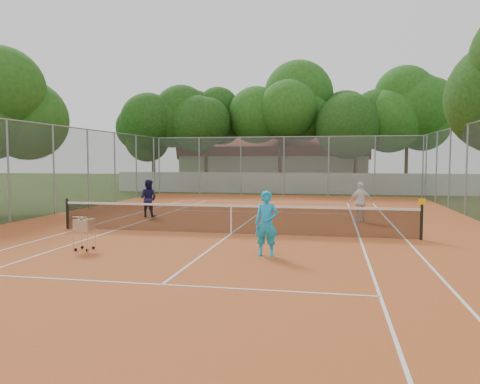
% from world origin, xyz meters
% --- Properties ---
extents(ground, '(120.00, 120.00, 0.00)m').
position_xyz_m(ground, '(0.00, 0.00, 0.00)').
color(ground, '#1B350E').
rests_on(ground, ground).
extents(court_pad, '(18.00, 34.00, 0.02)m').
position_xyz_m(court_pad, '(0.00, 0.00, 0.01)').
color(court_pad, '#B85523').
rests_on(court_pad, ground).
extents(court_lines, '(10.98, 23.78, 0.01)m').
position_xyz_m(court_lines, '(0.00, 0.00, 0.02)').
color(court_lines, white).
rests_on(court_lines, court_pad).
extents(tennis_net, '(11.88, 0.10, 0.98)m').
position_xyz_m(tennis_net, '(0.00, 0.00, 0.51)').
color(tennis_net, black).
rests_on(tennis_net, court_pad).
extents(perimeter_fence, '(18.00, 34.00, 4.00)m').
position_xyz_m(perimeter_fence, '(0.00, 0.00, 2.00)').
color(perimeter_fence, slate).
rests_on(perimeter_fence, ground).
extents(boundary_wall, '(26.00, 0.30, 1.50)m').
position_xyz_m(boundary_wall, '(0.00, 19.00, 0.75)').
color(boundary_wall, white).
rests_on(boundary_wall, ground).
extents(clubhouse, '(16.40, 9.00, 4.40)m').
position_xyz_m(clubhouse, '(-2.00, 29.00, 2.20)').
color(clubhouse, beige).
rests_on(clubhouse, ground).
extents(tropical_trees, '(29.00, 19.00, 10.00)m').
position_xyz_m(tropical_trees, '(0.00, 22.00, 5.00)').
color(tropical_trees, '#13370D').
rests_on(tropical_trees, ground).
extents(player_near, '(0.63, 0.44, 1.66)m').
position_xyz_m(player_near, '(1.63, -3.29, 0.85)').
color(player_near, '#1BA9E6').
rests_on(player_near, court_pad).
extents(player_far_left, '(0.84, 0.69, 1.59)m').
position_xyz_m(player_far_left, '(-4.43, 3.77, 0.81)').
color(player_far_left, '#171644').
rests_on(player_far_left, court_pad).
extents(player_far_right, '(1.00, 0.69, 1.58)m').
position_xyz_m(player_far_right, '(4.35, 3.85, 0.81)').
color(player_far_right, white).
rests_on(player_far_right, court_pad).
extents(ball_hopper, '(0.55, 0.55, 0.93)m').
position_xyz_m(ball_hopper, '(-3.27, -3.53, 0.49)').
color(ball_hopper, silver).
rests_on(ball_hopper, court_pad).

